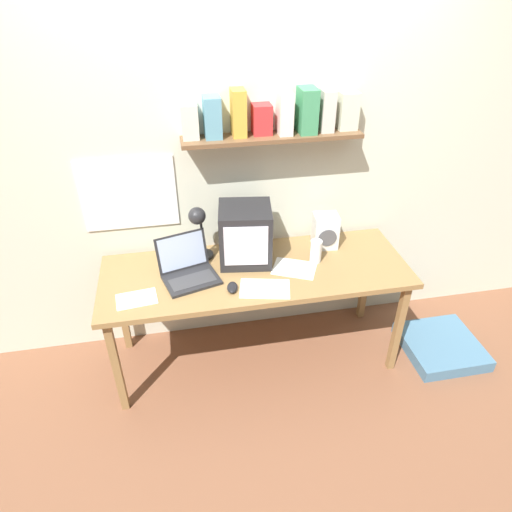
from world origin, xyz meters
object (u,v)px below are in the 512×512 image
Objects in this scene: crt_monitor at (245,234)px; desk_lamp at (198,224)px; space_heater at (325,231)px; loose_paper_near_monitor at (137,299)px; laptop at (187,267)px; juice_glass at (316,252)px; computer_mouse at (232,287)px; loose_paper_near_laptop at (265,289)px; printed_handout at (294,268)px; floor_cushion at (441,346)px; corner_desk at (256,277)px.

desk_lamp reaches higher than crt_monitor.
loose_paper_near_monitor is at bearing -158.77° from space_heater.
crt_monitor is 0.96× the size of laptop.
loose_paper_near_monitor is at bearing -170.79° from juice_glass.
space_heater reaches higher than loose_paper_near_monitor.
computer_mouse is 0.19m from loose_paper_near_laptop.
space_heater reaches higher than printed_handout.
floor_cushion is at bearing -5.67° from crt_monitor.
computer_mouse is (0.24, -0.18, -0.05)m from laptop.
desk_lamp is at bearing 159.81° from printed_handout.
loose_paper_near_monitor is (-0.54, 0.01, -0.01)m from computer_mouse.
computer_mouse is (-0.67, -0.36, -0.10)m from space_heater.
loose_paper_near_monitor is at bearing -167.56° from corner_desk.
desk_lamp is 2.53× the size of juice_glass.
loose_paper_near_laptop is 1.02× the size of printed_handout.
desk_lamp is at bearing 179.72° from crt_monitor.
laptop is (-0.41, 0.01, 0.12)m from corner_desk.
loose_paper_near_laptop is at bearing -3.40° from loose_paper_near_monitor.
computer_mouse is at bearing -105.38° from crt_monitor.
laptop is at bearing 178.13° from corner_desk.
crt_monitor reaches higher than space_heater.
corner_desk is 0.43m from laptop.
loose_paper_near_laptop and loose_paper_near_monitor have the same top height.
computer_mouse is (0.15, -0.34, -0.25)m from desk_lamp.
juice_glass is at bearing -6.18° from crt_monitor.
desk_lamp is (-0.28, 0.04, 0.08)m from crt_monitor.
corner_desk is 0.49m from desk_lamp.
crt_monitor reaches higher than corner_desk.
juice_glass is 1.12m from loose_paper_near_monitor.
juice_glass is 0.21m from space_heater.
corner_desk is 0.73m from loose_paper_near_monitor.
space_heater is (0.91, 0.17, 0.05)m from laptop.
computer_mouse reaches higher than floor_cushion.
floor_cushion is (1.47, -0.03, -0.72)m from computer_mouse.
loose_paper_near_monitor is at bearing -166.20° from laptop.
printed_handout is at bearing -20.15° from laptop.
corner_desk is at bearing -154.02° from space_heater.
juice_glass reaches higher than corner_desk.
laptop is 3.31× the size of computer_mouse.
juice_glass is at bearing 20.21° from printed_handout.
laptop is 0.27m from desk_lamp.
juice_glass is 0.66× the size of space_heater.
corner_desk is 0.21m from loose_paper_near_laptop.
printed_handout is at bearing 7.38° from loose_paper_near_monitor.
juice_glass is 0.44m from loose_paper_near_laptop.
computer_mouse reaches higher than loose_paper_near_laptop.
laptop reaches higher than printed_handout.
floor_cushion is (0.80, -0.39, -0.81)m from space_heater.
desk_lamp is (0.09, 0.16, 0.20)m from laptop.
printed_handout is at bearing -8.44° from corner_desk.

